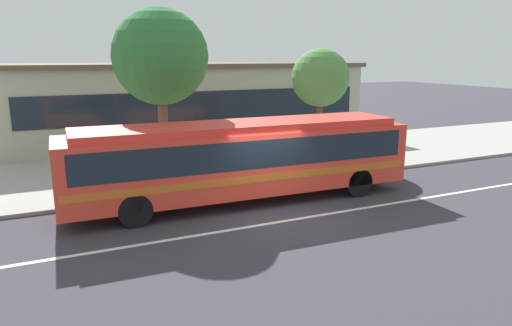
{
  "coord_description": "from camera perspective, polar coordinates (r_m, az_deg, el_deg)",
  "views": [
    {
      "loc": [
        -6.32,
        -12.47,
        4.83
      ],
      "look_at": [
        0.15,
        1.51,
        1.3
      ],
      "focal_mm": 32.74,
      "sensor_mm": 36.0,
      "label": 1
    }
  ],
  "objects": [
    {
      "name": "sidewalk_slab",
      "position": [
        20.94,
        -6.59,
        -0.35
      ],
      "size": [
        60.0,
        8.0,
        0.12
      ],
      "primitive_type": "cube",
      "color": "#9C9C95",
      "rests_on": "ground_plane"
    },
    {
      "name": "ground_plane",
      "position": [
        14.79,
        1.94,
        -6.16
      ],
      "size": [
        120.0,
        120.0,
        0.0
      ],
      "primitive_type": "plane",
      "color": "#38353E"
    },
    {
      "name": "street_tree_near_stop",
      "position": [
        17.89,
        -11.61,
        12.52
      ],
      "size": [
        3.54,
        3.54,
        6.47
      ],
      "color": "brown",
      "rests_on": "sidewalk_slab"
    },
    {
      "name": "pedestrian_waiting_near_sign",
      "position": [
        18.17,
        -9.57,
        0.64
      ],
      "size": [
        0.48,
        0.48,
        1.56
      ],
      "color": "#373B2E",
      "rests_on": "sidewalk_slab"
    },
    {
      "name": "station_building",
      "position": [
        28.13,
        -8.55,
        7.47
      ],
      "size": [
        20.2,
        7.57,
        4.45
      ],
      "color": "#A1A48D",
      "rests_on": "ground_plane"
    },
    {
      "name": "transit_bus",
      "position": [
        15.61,
        -1.69,
        0.87
      ],
      "size": [
        11.75,
        2.78,
        2.71
      ],
      "color": "red",
      "rests_on": "ground_plane"
    },
    {
      "name": "street_tree_mid_block",
      "position": [
        22.28,
        7.87,
        10.22
      ],
      "size": [
        2.71,
        2.71,
        5.09
      ],
      "color": "brown",
      "rests_on": "sidewalk_slab"
    },
    {
      "name": "lane_stripe_center",
      "position": [
        14.12,
        3.41,
        -7.11
      ],
      "size": [
        56.0,
        0.16,
        0.01
      ],
      "primitive_type": "cube",
      "color": "silver",
      "rests_on": "ground_plane"
    }
  ]
}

